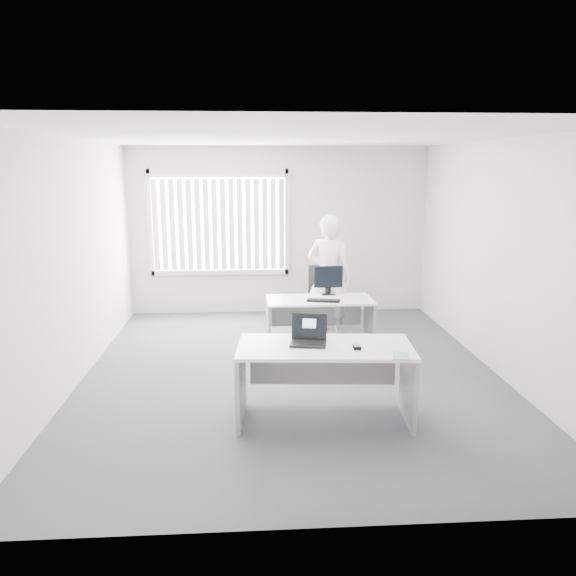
{
  "coord_description": "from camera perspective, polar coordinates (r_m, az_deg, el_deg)",
  "views": [
    {
      "loc": [
        -0.47,
        -6.46,
        2.49
      ],
      "look_at": [
        -0.03,
        0.15,
        1.04
      ],
      "focal_mm": 35.0,
      "sensor_mm": 36.0,
      "label": 1
    }
  ],
  "objects": [
    {
      "name": "ground",
      "position": [
        6.94,
        0.35,
        -8.65
      ],
      "size": [
        6.0,
        6.0,
        0.0
      ],
      "primitive_type": "plane",
      "color": "#54555C",
      "rests_on": "ground"
    },
    {
      "name": "wall_back",
      "position": [
        9.53,
        -0.93,
        5.81
      ],
      "size": [
        5.0,
        0.02,
        2.8
      ],
      "primitive_type": "cube",
      "color": "beige",
      "rests_on": "ground"
    },
    {
      "name": "wall_front",
      "position": [
        3.66,
        3.75,
        -5.0
      ],
      "size": [
        5.0,
        0.02,
        2.8
      ],
      "primitive_type": "cube",
      "color": "beige",
      "rests_on": "ground"
    },
    {
      "name": "wall_left",
      "position": [
        6.86,
        -20.97,
        2.41
      ],
      "size": [
        0.02,
        6.0,
        2.8
      ],
      "primitive_type": "cube",
      "color": "beige",
      "rests_on": "ground"
    },
    {
      "name": "wall_right",
      "position": [
        7.19,
        20.68,
        2.86
      ],
      "size": [
        0.02,
        6.0,
        2.8
      ],
      "primitive_type": "cube",
      "color": "beige",
      "rests_on": "ground"
    },
    {
      "name": "ceiling",
      "position": [
        6.48,
        0.38,
        15.11
      ],
      "size": [
        5.0,
        6.0,
        0.02
      ],
      "primitive_type": "cube",
      "color": "white",
      "rests_on": "wall_back"
    },
    {
      "name": "window",
      "position": [
        9.48,
        -7.01,
        6.6
      ],
      "size": [
        2.32,
        0.06,
        1.76
      ],
      "primitive_type": "cube",
      "color": "beige",
      "rests_on": "wall_back"
    },
    {
      "name": "blinds",
      "position": [
        9.43,
        -7.03,
        6.38
      ],
      "size": [
        2.2,
        0.1,
        1.5
      ],
      "primitive_type": null,
      "color": "white",
      "rests_on": "wall_back"
    },
    {
      "name": "desk_near",
      "position": [
        5.57,
        3.75,
        -7.97
      ],
      "size": [
        1.75,
        0.92,
        0.77
      ],
      "rotation": [
        0.0,
        0.0,
        -0.07
      ],
      "color": "white",
      "rests_on": "ground"
    },
    {
      "name": "desk_far",
      "position": [
        7.86,
        3.21,
        -2.44
      ],
      "size": [
        1.48,
        0.72,
        0.67
      ],
      "rotation": [
        0.0,
        0.0,
        0.02
      ],
      "color": "white",
      "rests_on": "ground"
    },
    {
      "name": "office_chair",
      "position": [
        8.99,
        3.25,
        -1.82
      ],
      "size": [
        0.6,
        0.6,
        0.92
      ],
      "rotation": [
        0.0,
        0.0,
        -0.16
      ],
      "color": "black",
      "rests_on": "ground"
    },
    {
      "name": "person",
      "position": [
        8.22,
        4.2,
        1.21
      ],
      "size": [
        0.78,
        0.67,
        1.81
      ],
      "primitive_type": "imported",
      "rotation": [
        0.0,
        0.0,
        2.72
      ],
      "color": "white",
      "rests_on": "ground"
    },
    {
      "name": "laptop",
      "position": [
        5.47,
        2.07,
        -4.42
      ],
      "size": [
        0.4,
        0.36,
        0.27
      ],
      "primitive_type": null,
      "rotation": [
        0.0,
        0.0,
        -0.17
      ],
      "color": "black",
      "rests_on": "desk_near"
    },
    {
      "name": "paper_sheet",
      "position": [
        5.42,
        7.22,
        -6.17
      ],
      "size": [
        0.33,
        0.24,
        0.0
      ],
      "primitive_type": "cube",
      "rotation": [
        0.0,
        0.0,
        -0.03
      ],
      "color": "white",
      "rests_on": "desk_near"
    },
    {
      "name": "mouse",
      "position": [
        5.42,
        7.0,
        -5.88
      ],
      "size": [
        0.07,
        0.12,
        0.05
      ],
      "primitive_type": null,
      "rotation": [
        0.0,
        0.0,
        -0.02
      ],
      "color": "#B3B3B5",
      "rests_on": "paper_sheet"
    },
    {
      "name": "booklet",
      "position": [
        5.28,
        11.44,
        -6.78
      ],
      "size": [
        0.19,
        0.24,
        0.01
      ],
      "primitive_type": "cube",
      "rotation": [
        0.0,
        0.0,
        -0.26
      ],
      "color": "silver",
      "rests_on": "desk_near"
    },
    {
      "name": "keyboard",
      "position": [
        7.69,
        3.61,
        -1.28
      ],
      "size": [
        0.47,
        0.26,
        0.02
      ],
      "primitive_type": "cube",
      "rotation": [
        0.0,
        0.0,
        -0.25
      ],
      "color": "black",
      "rests_on": "desk_far"
    },
    {
      "name": "monitor",
      "position": [
        8.05,
        4.11,
        0.78
      ],
      "size": [
        0.42,
        0.14,
        0.42
      ],
      "primitive_type": null,
      "rotation": [
        0.0,
        0.0,
        0.04
      ],
      "color": "black",
      "rests_on": "desk_far"
    }
  ]
}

